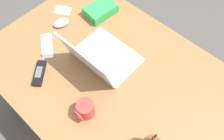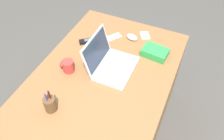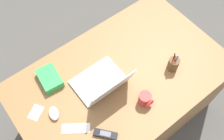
{
  "view_description": "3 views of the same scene",
  "coord_description": "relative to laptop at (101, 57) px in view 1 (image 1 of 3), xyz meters",
  "views": [
    {
      "loc": [
        -0.35,
        0.44,
        1.78
      ],
      "look_at": [
        0.05,
        0.0,
        0.79
      ],
      "focal_mm": 36.66,
      "sensor_mm": 36.0,
      "label": 1
    },
    {
      "loc": [
        -0.9,
        -0.5,
        1.96
      ],
      "look_at": [
        0.05,
        -0.07,
        0.83
      ],
      "focal_mm": 37.45,
      "sensor_mm": 36.0,
      "label": 2
    },
    {
      "loc": [
        0.56,
        0.61,
        2.27
      ],
      "look_at": [
        0.04,
        -0.05,
        0.79
      ],
      "focal_mm": 40.53,
      "sensor_mm": 36.0,
      "label": 3
    }
  ],
  "objects": [
    {
      "name": "ground_plane",
      "position": [
        -0.15,
        0.01,
        -0.79
      ],
      "size": [
        6.0,
        6.0,
        0.0
      ],
      "primitive_type": "plane",
      "color": "#4C4944"
    },
    {
      "name": "coffee_mug_white",
      "position": [
        -0.15,
        0.26,
        -0.0
      ],
      "size": [
        0.08,
        0.09,
        0.09
      ],
      "color": "#C63833",
      "rests_on": "desk"
    },
    {
      "name": "cordless_phone",
      "position": [
        0.18,
        0.27,
        -0.04
      ],
      "size": [
        0.13,
        0.14,
        0.03
      ],
      "color": "black",
      "rests_on": "desk"
    },
    {
      "name": "laptop",
      "position": [
        0.0,
        0.0,
        0.0
      ],
      "size": [
        0.34,
        0.3,
        0.24
      ],
      "color": "silver",
      "rests_on": "desk"
    },
    {
      "name": "desk",
      "position": [
        -0.15,
        0.01,
        -0.42
      ],
      "size": [
        1.48,
        0.93,
        0.74
      ],
      "primitive_type": "cube",
      "color": "olive",
      "rests_on": "ground"
    },
    {
      "name": "snack_bag",
      "position": [
        0.25,
        -0.25,
        -0.02
      ],
      "size": [
        0.15,
        0.2,
        0.06
      ],
      "primitive_type": "cube",
      "rotation": [
        0.0,
        0.0,
        -0.11
      ],
      "color": "green",
      "rests_on": "desk"
    },
    {
      "name": "paper_note_left",
      "position": [
        0.3,
        0.13,
        -0.05
      ],
      "size": [
        0.18,
        0.15,
        0.0
      ],
      "primitive_type": "cube",
      "rotation": [
        0.0,
        0.0,
        -0.62
      ],
      "color": "white",
      "rests_on": "desk"
    },
    {
      "name": "computer_mouse",
      "position": [
        0.36,
        -0.03,
        -0.03
      ],
      "size": [
        0.09,
        0.11,
        0.04
      ],
      "primitive_type": "ellipsoid",
      "rotation": [
        0.0,
        0.0,
        -0.29
      ],
      "color": "white",
      "rests_on": "desk"
    },
    {
      "name": "paper_note_near_laptop",
      "position": [
        0.45,
        -0.11,
        -0.05
      ],
      "size": [
        0.12,
        0.11,
        0.0
      ],
      "primitive_type": "cube",
      "rotation": [
        0.0,
        0.0,
        0.54
      ],
      "color": "white",
      "rests_on": "desk"
    }
  ]
}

